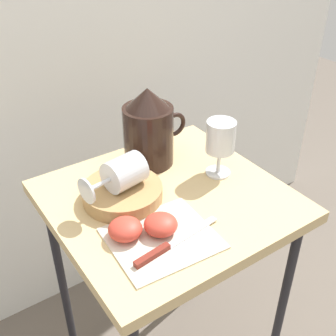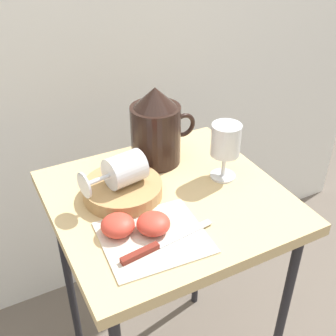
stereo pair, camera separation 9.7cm
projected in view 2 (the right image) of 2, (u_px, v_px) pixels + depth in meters
The scene contains 9 objects.
table at pixel (168, 220), 1.05m from camera, with size 0.54×0.51×0.74m.
linen_napkin at pixel (154, 237), 0.89m from camera, with size 0.21×0.19×0.00m, color beige.
basket_tray at pixel (123, 190), 1.01m from camera, with size 0.19×0.19×0.04m, color #AD8451.
pitcher at pixel (156, 133), 1.10m from camera, with size 0.18×0.13×0.21m.
wine_glass_upright at pixel (226, 143), 1.03m from camera, with size 0.07×0.07×0.15m.
wine_glass_tipped_near at pixel (123, 170), 0.98m from camera, with size 0.16×0.09×0.08m.
apple_half_left at pixel (118, 225), 0.89m from camera, with size 0.07×0.07×0.04m, color #CC3D2D.
apple_half_right at pixel (153, 224), 0.89m from camera, with size 0.07×0.07×0.04m, color #CC3D2D.
knife at pixel (155, 247), 0.86m from camera, with size 0.22×0.04×0.01m.
Camera 2 is at (-0.37, -0.72, 1.35)m, focal length 45.47 mm.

